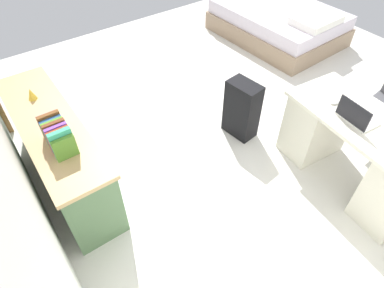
% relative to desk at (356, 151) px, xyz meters
% --- Properties ---
extents(ground_plane, '(6.14, 6.14, 0.00)m').
position_rel_desk_xyz_m(ground_plane, '(1.32, 0.07, -0.39)').
color(ground_plane, silver).
extents(desk, '(1.50, 0.80, 0.75)m').
position_rel_desk_xyz_m(desk, '(0.00, 0.00, 0.00)').
color(desk, silver).
rests_on(desk, ground_plane).
extents(credenza, '(1.80, 0.48, 0.76)m').
position_rel_desk_xyz_m(credenza, '(1.61, 2.26, -0.01)').
color(credenza, '#4C6B47').
rests_on(credenza, ground_plane).
extents(bed, '(1.96, 1.48, 0.58)m').
position_rel_desk_xyz_m(bed, '(2.51, -1.60, -0.15)').
color(bed, gray).
rests_on(bed, ground_plane).
extents(suitcase_black, '(0.38, 0.26, 0.66)m').
position_rel_desk_xyz_m(suitcase_black, '(1.13, 0.40, -0.06)').
color(suitcase_black, black).
rests_on(suitcase_black, ground_plane).
extents(laptop, '(0.33, 0.25, 0.21)m').
position_rel_desk_xyz_m(laptop, '(0.10, 0.09, 0.41)').
color(laptop, silver).
rests_on(laptop, desk).
extents(computer_mouse, '(0.07, 0.11, 0.03)m').
position_rel_desk_xyz_m(computer_mouse, '(0.35, 0.03, 0.37)').
color(computer_mouse, white).
rests_on(computer_mouse, desk).
extents(book_row, '(0.36, 0.17, 0.24)m').
position_rel_desk_xyz_m(book_row, '(1.27, 2.26, 0.48)').
color(book_row, '#4D7F2A').
rests_on(book_row, credenza).
extents(figurine_small, '(0.08, 0.08, 0.11)m').
position_rel_desk_xyz_m(figurine_small, '(2.00, 2.26, 0.42)').
color(figurine_small, gold).
rests_on(figurine_small, credenza).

